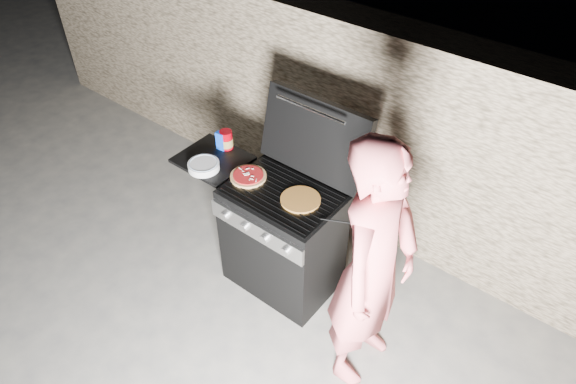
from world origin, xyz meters
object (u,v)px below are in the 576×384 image
Objects in this scene: gas_grill at (257,225)px; pizza_topped at (248,176)px; sauce_jar at (226,140)px; person at (373,270)px.

pizza_topped reaches higher than gas_grill.
gas_grill is at bearing -20.93° from sauce_jar.
person is at bearing -9.62° from pizza_topped.
pizza_topped is at bearing -25.15° from sauce_jar.
gas_grill is at bearing 15.80° from pizza_topped.
gas_grill is 0.69m from sauce_jar.
gas_grill is 5.17× the size of pizza_topped.
sauce_jar is at bearing 159.07° from gas_grill.
sauce_jar is at bearing 73.89° from person.
sauce_jar is (-0.38, 0.18, 0.05)m from pizza_topped.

